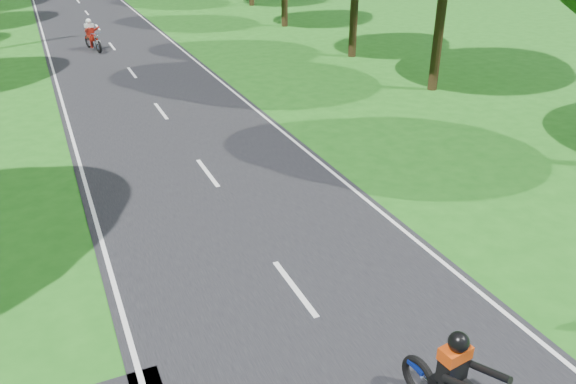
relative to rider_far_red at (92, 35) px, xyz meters
name	(u,v)px	position (x,y,z in m)	size (l,w,h in m)	color
ground	(343,353)	(1.02, -25.41, -0.83)	(160.00, 160.00, 0.00)	#1C5D15
rider_far_red	(92,35)	(0.00, 0.00, 0.00)	(0.65, 1.95, 1.63)	#B51A0D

